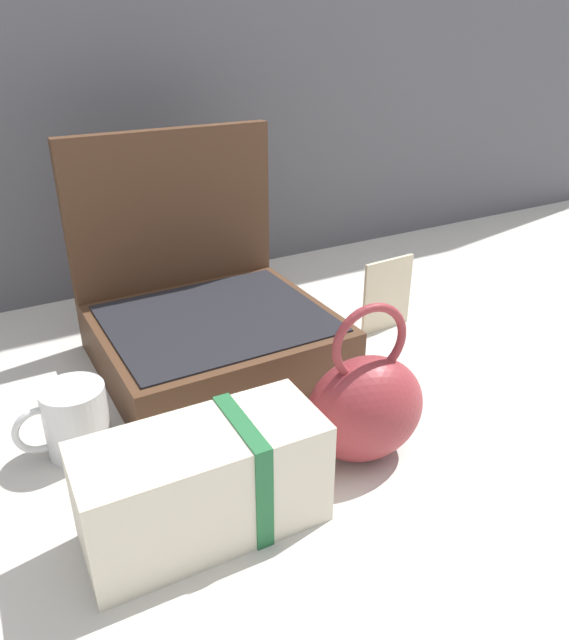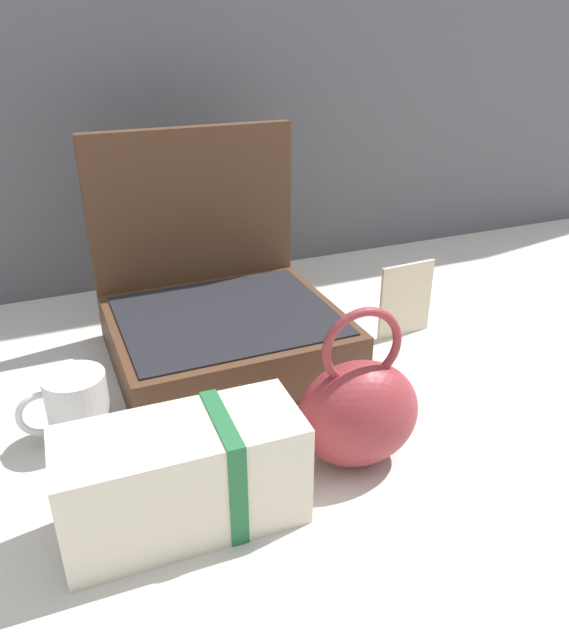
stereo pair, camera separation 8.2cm
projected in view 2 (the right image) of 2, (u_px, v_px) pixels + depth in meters
ground_plane at (297, 403)px, 0.91m from camera, size 6.00×6.00×0.00m
open_suitcase at (219, 312)px, 1.02m from camera, size 0.36×0.34×0.36m
teal_pouch_handbag at (358, 411)px, 0.77m from camera, size 0.17×0.13×0.22m
cream_toiletry_bag at (186, 476)px, 0.67m from camera, size 0.27×0.12×0.13m
coffee_mug at (76, 407)px, 0.82m from camera, size 0.12×0.08×0.10m
info_card_left at (406, 300)px, 1.08m from camera, size 0.11×0.01×0.14m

